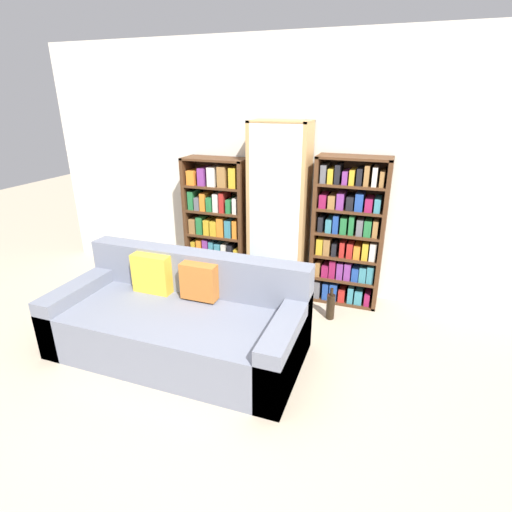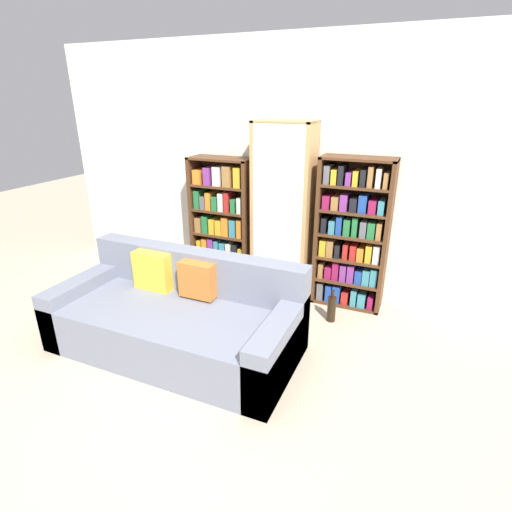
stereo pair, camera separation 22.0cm
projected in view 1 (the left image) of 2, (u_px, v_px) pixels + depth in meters
The scene contains 7 objects.
ground_plane at pixel (212, 414), 2.84m from camera, with size 16.00×16.00×0.00m, color tan.
wall_back at pixel (298, 171), 4.32m from camera, with size 6.24×0.06×2.70m.
couch at pixel (180, 321), 3.48m from camera, with size 2.14×0.99×0.80m.
bookshelf_left at pixel (217, 225), 4.65m from camera, with size 0.73×0.32×1.48m.
display_cabinet at pixel (279, 212), 4.32m from camera, with size 0.62×0.36×1.88m.
bookshelf_right at pixel (348, 235), 4.17m from camera, with size 0.73×0.32×1.56m.
wine_bottle at pixel (331, 306), 4.02m from camera, with size 0.09×0.09×0.34m.
Camera 1 is at (1.05, -1.98, 2.10)m, focal length 28.00 mm.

